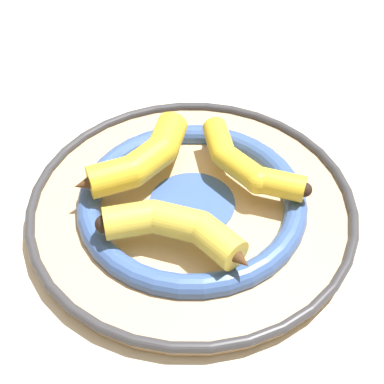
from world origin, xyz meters
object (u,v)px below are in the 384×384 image
at_px(banana_c, 141,159).
at_px(banana_b, 177,228).
at_px(banana_a, 243,162).
at_px(decorative_bowl, 192,204).

bearing_deg(banana_c, banana_b, -116.24).
height_order(banana_a, banana_b, banana_b).
distance_m(decorative_bowl, banana_c, 0.08).
bearing_deg(banana_c, decorative_bowl, -80.41).
relative_size(banana_a, banana_b, 1.11).
bearing_deg(banana_b, banana_c, -49.55).
distance_m(banana_b, banana_c, 0.12).
bearing_deg(decorative_bowl, banana_c, 132.43).
distance_m(banana_a, banana_b, 0.13).
height_order(banana_b, banana_c, banana_c).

